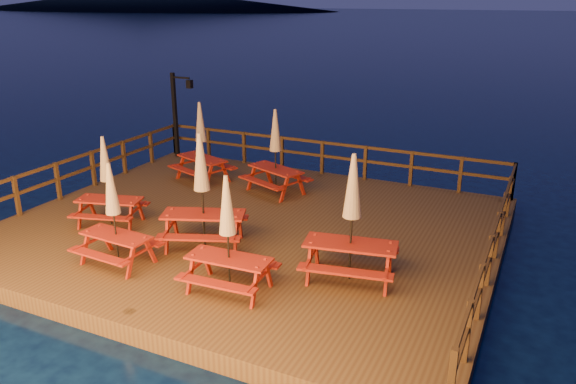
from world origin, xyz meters
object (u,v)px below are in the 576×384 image
(picnic_table_0, at_px, (114,213))
(picnic_table_2, at_px, (202,189))
(picnic_table_1, at_px, (107,180))
(lamp_post, at_px, (178,107))

(picnic_table_0, distance_m, picnic_table_2, 2.00)
(picnic_table_1, xyz_separation_m, picnic_table_2, (2.87, -0.05, 0.20))
(picnic_table_0, relative_size, picnic_table_1, 0.99)
(picnic_table_0, bearing_deg, picnic_table_1, 139.22)
(picnic_table_1, bearing_deg, picnic_table_2, -17.29)
(picnic_table_1, bearing_deg, lamp_post, 93.57)
(picnic_table_2, bearing_deg, picnic_table_0, -148.23)
(lamp_post, bearing_deg, picnic_table_0, -63.33)
(lamp_post, height_order, picnic_table_0, lamp_post)
(lamp_post, distance_m, picnic_table_1, 6.45)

